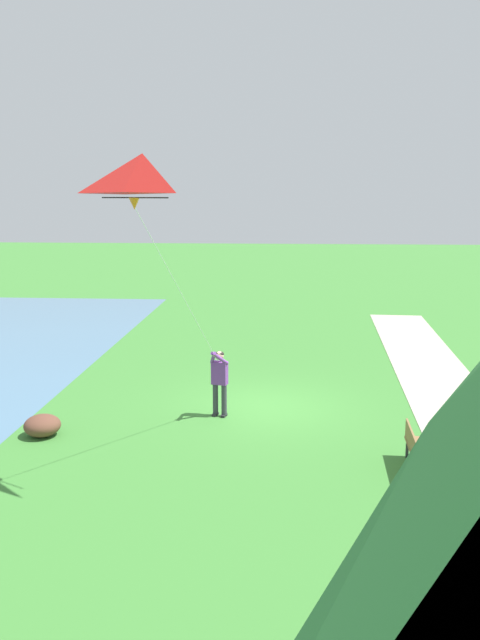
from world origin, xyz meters
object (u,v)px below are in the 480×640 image
(lakeside_shrub, at_px, (42,425))
(park_bench_near_walkway, at_px, (417,447))
(flying_kite, at_px, (142,182))
(person_kite_flyer, at_px, (219,377))

(lakeside_shrub, bearing_deg, park_bench_near_walkway, 170.75)
(lakeside_shrub, bearing_deg, flying_kite, 143.92)
(park_bench_near_walkway, distance_m, lakeside_shrub, 8.64)
(person_kite_flyer, xyz_separation_m, flying_kite, (1.00, 3.93, 4.85))
(park_bench_near_walkway, bearing_deg, lakeside_shrub, -9.25)
(flying_kite, height_order, park_bench_near_walkway, flying_kite)
(person_kite_flyer, bearing_deg, lakeside_shrub, 22.41)
(flying_kite, bearing_deg, person_kite_flyer, -104.24)
(flying_kite, xyz_separation_m, lakeside_shrub, (3.09, -2.25, -5.64))
(person_kite_flyer, distance_m, lakeside_shrub, 4.49)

